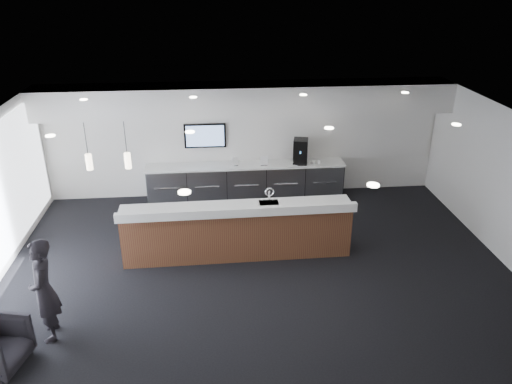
{
  "coord_description": "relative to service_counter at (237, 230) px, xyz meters",
  "views": [
    {
      "loc": [
        -0.84,
        -8.19,
        5.5
      ],
      "look_at": [
        0.05,
        1.3,
        1.22
      ],
      "focal_mm": 35.0,
      "sensor_mm": 36.0,
      "label": 1
    }
  ],
  "objects": [
    {
      "name": "cup_1",
      "position": [
        2.12,
        2.67,
        0.42
      ],
      "size": [
        0.13,
        0.13,
        0.09
      ],
      "primitive_type": "imported",
      "rotation": [
        0.0,
        0.0,
        0.65
      ],
      "color": "white",
      "rests_on": "back_credenza"
    },
    {
      "name": "soffit_bulkhead",
      "position": [
        0.38,
        2.72,
        2.07
      ],
      "size": [
        10.0,
        0.9,
        0.7
      ],
      "primitive_type": "cube",
      "color": "white",
      "rests_on": "back_wall"
    },
    {
      "name": "ceiling",
      "position": [
        0.38,
        -0.83,
        2.42
      ],
      "size": [
        10.0,
        8.0,
        0.02
      ],
      "primitive_type": "cube",
      "color": "black",
      "rests_on": "back_wall"
    },
    {
      "name": "cup_5",
      "position": [
        1.56,
        2.67,
        0.42
      ],
      "size": [
        0.1,
        0.1,
        0.09
      ],
      "primitive_type": "imported",
      "rotation": [
        0.0,
        0.0,
        3.23
      ],
      "color": "white",
      "rests_on": "back_credenza"
    },
    {
      "name": "pendant_right",
      "position": [
        -2.72,
        -0.03,
        1.67
      ],
      "size": [
        0.12,
        0.12,
        0.3
      ],
      "primitive_type": "cylinder",
      "color": "beige",
      "rests_on": "ceiling"
    },
    {
      "name": "wall_tv",
      "position": [
        -0.62,
        3.08,
        1.07
      ],
      "size": [
        1.05,
        0.08,
        0.62
      ],
      "color": "black",
      "rests_on": "back_wall"
    },
    {
      "name": "pendant_left",
      "position": [
        -2.02,
        -0.03,
        1.67
      ],
      "size": [
        0.12,
        0.12,
        0.3
      ],
      "primitive_type": "cylinder",
      "color": "beige",
      "rests_on": "ceiling"
    },
    {
      "name": "back_wall",
      "position": [
        0.38,
        3.17,
        0.92
      ],
      "size": [
        10.0,
        0.02,
        3.0
      ],
      "primitive_type": "cube",
      "color": "white",
      "rests_on": "ground"
    },
    {
      "name": "cup_0",
      "position": [
        2.26,
        2.67,
        0.42
      ],
      "size": [
        0.09,
        0.09,
        0.09
      ],
      "primitive_type": "imported",
      "color": "white",
      "rests_on": "back_credenza"
    },
    {
      "name": "cup_3",
      "position": [
        1.84,
        2.67,
        0.42
      ],
      "size": [
        0.12,
        0.12,
        0.09
      ],
      "primitive_type": "imported",
      "rotation": [
        0.0,
        0.0,
        1.94
      ],
      "color": "white",
      "rests_on": "back_credenza"
    },
    {
      "name": "back_credenza",
      "position": [
        0.38,
        2.81,
        -0.1
      ],
      "size": [
        5.06,
        0.66,
        0.95
      ],
      "color": "gray",
      "rests_on": "ground"
    },
    {
      "name": "coffee_machine",
      "position": [
        1.78,
        2.79,
        0.68
      ],
      "size": [
        0.44,
        0.52,
        0.62
      ],
      "rotation": [
        0.0,
        0.0,
        -0.22
      ],
      "color": "black",
      "rests_on": "back_credenza"
    },
    {
      "name": "info_sign_left",
      "position": [
        0.11,
        2.72,
        0.49
      ],
      "size": [
        0.17,
        0.08,
        0.24
      ],
      "primitive_type": "cube",
      "rotation": [
        0.0,
        0.0,
        0.33
      ],
      "color": "white",
      "rests_on": "back_credenza"
    },
    {
      "name": "ceiling_can_lights",
      "position": [
        0.38,
        -0.83,
        2.39
      ],
      "size": [
        7.0,
        5.0,
        0.02
      ],
      "primitive_type": null,
      "color": "white",
      "rests_on": "ceiling"
    },
    {
      "name": "service_counter",
      "position": [
        0.0,
        0.0,
        0.0
      ],
      "size": [
        4.73,
        0.86,
        1.49
      ],
      "rotation": [
        0.0,
        0.0,
        0.01
      ],
      "color": "#582B1D",
      "rests_on": "ground"
    },
    {
      "name": "cup_2",
      "position": [
        1.98,
        2.67,
        0.42
      ],
      "size": [
        0.11,
        0.11,
        0.09
      ],
      "primitive_type": "imported",
      "rotation": [
        0.0,
        0.0,
        1.29
      ],
      "color": "white",
      "rests_on": "back_credenza"
    },
    {
      "name": "cup_4",
      "position": [
        1.7,
        2.67,
        0.42
      ],
      "size": [
        0.13,
        0.13,
        0.09
      ],
      "primitive_type": "imported",
      "rotation": [
        0.0,
        0.0,
        2.58
      ],
      "color": "white",
      "rests_on": "back_credenza"
    },
    {
      "name": "ground",
      "position": [
        0.38,
        -0.83,
        -0.58
      ],
      "size": [
        10.0,
        10.0,
        0.0
      ],
      "primitive_type": "plane",
      "color": "black",
      "rests_on": "ground"
    },
    {
      "name": "alcove_panel",
      "position": [
        0.38,
        3.14,
        1.02
      ],
      "size": [
        9.8,
        0.06,
        1.4
      ],
      "primitive_type": "cube",
      "color": "white",
      "rests_on": "back_wall"
    },
    {
      "name": "lounge_guest",
      "position": [
        -3.17,
        -2.23,
        0.3
      ],
      "size": [
        0.55,
        0.72,
        1.76
      ],
      "primitive_type": "imported",
      "rotation": [
        0.0,
        0.0,
        -1.36
      ],
      "color": "black",
      "rests_on": "ground"
    },
    {
      "name": "info_sign_right",
      "position": [
        0.84,
        2.69,
        0.5
      ],
      "size": [
        0.19,
        0.03,
        0.25
      ],
      "primitive_type": "cube",
      "rotation": [
        0.0,
        0.0,
        0.05
      ],
      "color": "white",
      "rests_on": "back_credenza"
    }
  ]
}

